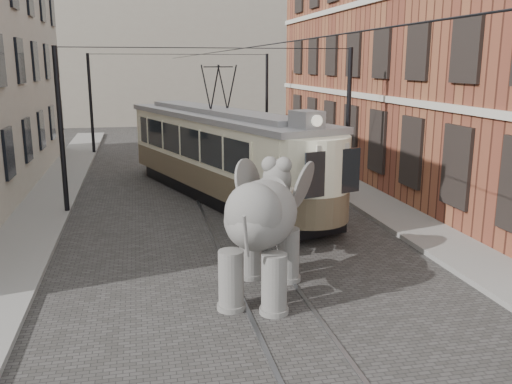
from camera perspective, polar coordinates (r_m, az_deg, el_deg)
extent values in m
plane|color=#3A3735|center=(15.75, -0.69, -6.86)|extent=(120.00, 120.00, 0.00)
cube|color=slate|center=(17.85, 18.62, -4.89)|extent=(2.00, 60.00, 0.15)
cube|color=slate|center=(15.86, -24.60, -7.68)|extent=(2.00, 60.00, 0.15)
cube|color=brown|center=(27.33, 19.06, 13.73)|extent=(8.00, 26.00, 12.00)
cube|color=#9F9484|center=(54.61, -9.37, 14.65)|extent=(28.00, 10.00, 14.00)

